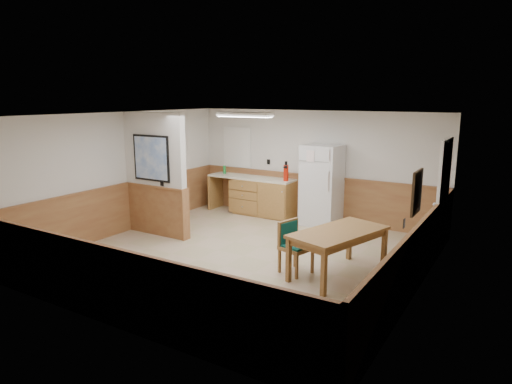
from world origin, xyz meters
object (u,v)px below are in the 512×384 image
Objects in this scene: refrigerator at (322,185)px; dining_bench at (398,268)px; dining_chair at (292,242)px; dining_table at (339,236)px; soap_bottle at (224,170)px; fire_extinguisher at (286,172)px.

refrigerator reaches higher than dining_bench.
dining_bench is at bearing 20.95° from dining_chair.
dining_chair is at bearing -73.91° from refrigerator.
dining_table is 4.89m from soap_bottle.
dining_bench is at bearing 13.38° from dining_table.
refrigerator is at bearing 24.09° from fire_extinguisher.
dining_table is at bearing 175.11° from dining_bench.
soap_bottle reaches higher than dining_bench.
soap_bottle is at bearing -157.39° from fire_extinguisher.
fire_extinguisher is at bearing -178.36° from refrigerator.
refrigerator is 2.09× the size of dining_chair.
refrigerator reaches higher than soap_bottle.
dining_chair is 4.02× the size of soap_bottle.
refrigerator is 0.92m from fire_extinguisher.
refrigerator is 2.95m from dining_chair.
dining_bench is 5.76m from soap_bottle.
dining_table is 3.53m from fire_extinguisher.
dining_chair reaches higher than dining_table.
fire_extinguisher is 2.15× the size of soap_bottle.
dining_table is at bearing -33.34° from soap_bottle.
dining_chair is (0.72, -2.83, -0.40)m from refrigerator.
refrigerator is 8.42× the size of soap_bottle.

